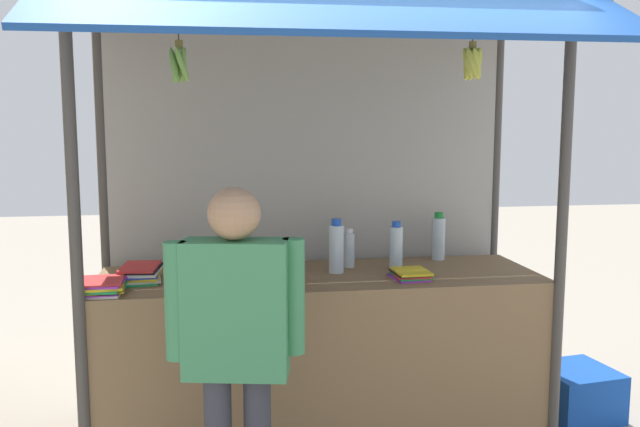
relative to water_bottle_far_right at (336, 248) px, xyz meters
The scene contains 15 objects.
stall_counter 0.64m from the water_bottle_far_right, 159.60° to the right, with size 2.49×0.80×0.96m, color olive.
stall_structure 0.61m from the water_bottle_far_right, 140.96° to the left, with size 2.69×1.63×2.79m.
water_bottle_far_right is the anchor object (origin of this frame).
water_bottle_back_left 0.37m from the water_bottle_far_right, ahead, with size 0.08×0.08×0.28m.
water_bottle_back_right 0.17m from the water_bottle_far_right, 52.81° to the left, with size 0.07×0.07×0.23m.
water_bottle_front_right 0.61m from the water_bottle_far_right, 161.50° to the left, with size 0.06×0.06×0.22m.
water_bottle_mid_left 0.75m from the water_bottle_far_right, 21.13° to the left, with size 0.08×0.08×0.30m.
magazine_stack_front_left 1.30m from the water_bottle_far_right, 167.04° to the right, with size 0.24×0.29×0.07m.
magazine_stack_rear_center 0.45m from the water_bottle_far_right, 28.95° to the right, with size 0.21×0.25×0.05m.
magazine_stack_mid_right 0.50m from the water_bottle_far_right, 153.57° to the right, with size 0.23×0.32×0.09m.
magazine_stack_left 1.10m from the water_bottle_far_right, behind, with size 0.24×0.31×0.09m.
banana_bunch_rightmost 1.27m from the water_bottle_far_right, 43.08° to the right, with size 0.11×0.10×0.28m.
banana_bunch_inner_left 1.39m from the water_bottle_far_right, 147.10° to the right, with size 0.11×0.10×0.31m.
vendor_person 1.15m from the water_bottle_far_right, 122.30° to the right, with size 0.59×0.27×1.56m.
plastic_crate 1.79m from the water_bottle_far_right, ahead, with size 0.44×0.44×0.31m, color #194CB2.
Camera 1 is at (-0.59, -3.75, 1.83)m, focal length 38.38 mm.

